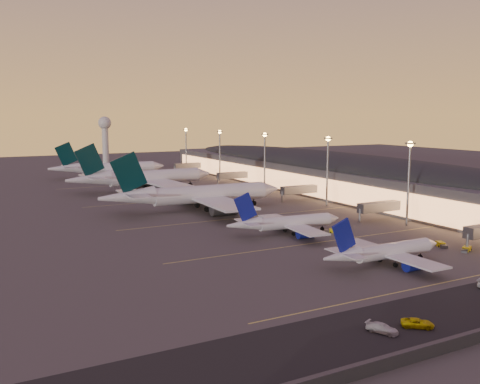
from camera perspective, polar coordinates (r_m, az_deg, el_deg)
The scene contains 15 objects.
ground at distance 149.16m, azimuth 7.58°, elevation -4.90°, with size 700.00×700.00×0.00m, color #474441.
airliner_narrow_south at distance 125.52m, azimuth 15.09°, elevation -6.19°, with size 33.28×29.59×11.95m.
airliner_narrow_north at distance 152.57m, azimuth 4.85°, elevation -3.30°, with size 35.64×31.96×12.72m.
airliner_wide_near at distance 189.84m, azimuth -4.80°, elevation -0.31°, with size 67.72×61.60×21.69m.
airliner_wide_mid at distance 243.60m, azimuth -10.31°, elevation 1.49°, with size 68.22×62.24×21.83m.
airliner_wide_far at distance 297.06m, azimuth -13.86°, elevation 2.48°, with size 61.90×56.46×19.81m.
terminal_building at distance 241.68m, azimuth 9.44°, elevation 2.21°, with size 56.35×255.00×17.46m.
light_masts at distance 219.81m, azimuth 5.35°, elevation 3.99°, with size 2.20×217.20×25.90m.
radar_tower at distance 389.50m, azimuth -14.21°, elevation 6.25°, with size 9.00×9.00×32.50m.
lane_markings at distance 182.32m, azimuth 0.19°, elevation -2.42°, with size 90.00×180.36×0.00m.
baggage_tug_b at distance 145.22m, azimuth 22.98°, elevation -5.64°, with size 4.21×3.07×1.17m.
baggage_tug_c at distance 157.05m, azimuth 9.77°, elevation -4.10°, with size 3.80×3.08×1.07m.
baggage_tug_d at distance 147.72m, azimuth 20.66°, elevation -5.28°, with size 3.06×4.34×1.21m.
service_van_a at distance 88.87m, azimuth 14.92°, elevation -13.85°, with size 2.07×5.10×1.48m, color silver.
service_van_b at distance 92.50m, azimuth 18.41°, elevation -13.12°, with size 2.38×5.17×1.44m, color #D7C509.
Camera 1 is at (-85.59, -117.40, 33.77)m, focal length 40.00 mm.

